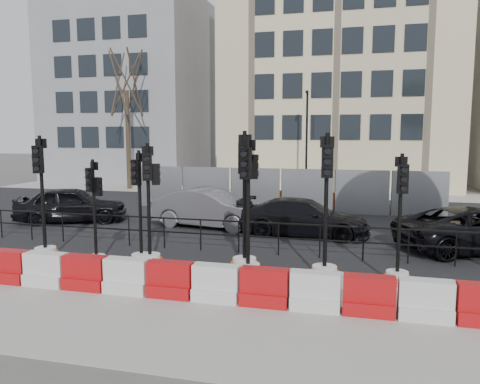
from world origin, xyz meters
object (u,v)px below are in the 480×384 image
(traffic_signal_a, at_px, (44,237))
(car_a, at_px, (71,205))
(traffic_signal_h, at_px, (398,260))
(car_c, at_px, (304,218))
(traffic_signal_d, at_px, (150,240))

(traffic_signal_a, relative_size, car_a, 0.76)
(traffic_signal_h, xyz_separation_m, car_c, (-2.74, 5.01, 0.01))
(traffic_signal_d, relative_size, traffic_signal_h, 1.06)
(traffic_signal_h, relative_size, car_a, 0.68)
(traffic_signal_a, relative_size, traffic_signal_d, 1.06)
(traffic_signal_d, bearing_deg, traffic_signal_h, -19.02)
(traffic_signal_d, distance_m, car_a, 7.92)
(traffic_signal_a, distance_m, traffic_signal_d, 3.12)
(traffic_signal_a, distance_m, traffic_signal_h, 9.36)
(traffic_signal_a, xyz_separation_m, traffic_signal_d, (3.12, 0.13, 0.07))
(traffic_signal_d, height_order, traffic_signal_h, traffic_signal_d)
(traffic_signal_a, bearing_deg, traffic_signal_d, -5.38)
(traffic_signal_h, bearing_deg, traffic_signal_a, 168.49)
(traffic_signal_d, height_order, car_c, traffic_signal_d)
(car_c, bearing_deg, traffic_signal_a, 131.41)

